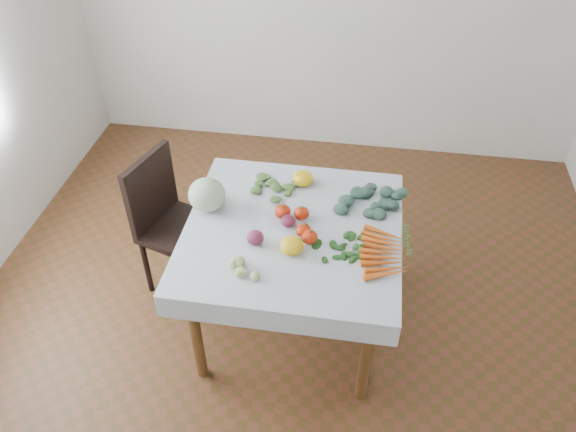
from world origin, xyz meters
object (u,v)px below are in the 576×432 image
cabbage (207,195)px  heirloom_back (303,178)px  chair (169,216)px  carrot_bunch (385,253)px  table (293,243)px

cabbage → heirloom_back: (0.48, 0.29, -0.05)m
heirloom_back → chair: bearing=-170.3°
heirloom_back → carrot_bunch: (0.48, -0.51, -0.02)m
heirloom_back → carrot_bunch: size_ratio=0.30×
heirloom_back → carrot_bunch: bearing=-46.9°
chair → carrot_bunch: bearing=-16.5°
table → chair: chair is taller
table → chair: 0.84m
heirloom_back → table: bearing=-90.4°
cabbage → heirloom_back: cabbage is taller
chair → cabbage: 0.47m
chair → heirloom_back: bearing=9.7°
cabbage → carrot_bunch: (0.96, -0.22, -0.07)m
carrot_bunch → heirloom_back: bearing=133.1°
carrot_bunch → table: bearing=165.3°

